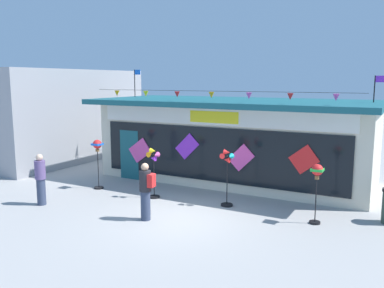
{
  "coord_description": "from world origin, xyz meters",
  "views": [
    {
      "loc": [
        5.78,
        -9.82,
        4.01
      ],
      "look_at": [
        -0.95,
        2.63,
        1.77
      ],
      "focal_mm": 37.87,
      "sensor_mm": 36.0,
      "label": 1
    }
  ],
  "objects_px": {
    "wind_spinner_left": "(153,165)",
    "wind_spinner_center_left": "(227,170)",
    "kite_shop_building": "(236,139)",
    "wind_spinner_center_right": "(317,177)",
    "person_mid_plaza": "(41,179)",
    "person_near_camera": "(146,190)",
    "wind_spinner_far_left": "(97,151)"
  },
  "relations": [
    {
      "from": "wind_spinner_center_left",
      "to": "wind_spinner_far_left",
      "type": "bearing_deg",
      "value": -176.54
    },
    {
      "from": "wind_spinner_far_left",
      "to": "person_mid_plaza",
      "type": "xyz_separation_m",
      "value": [
        -0.29,
        -2.42,
        -0.57
      ]
    },
    {
      "from": "kite_shop_building",
      "to": "person_near_camera",
      "type": "distance_m",
      "value": 5.92
    },
    {
      "from": "wind_spinner_center_right",
      "to": "person_mid_plaza",
      "type": "relative_size",
      "value": 1.02
    },
    {
      "from": "wind_spinner_center_left",
      "to": "person_near_camera",
      "type": "xyz_separation_m",
      "value": [
        -1.52,
        -2.31,
        -0.3
      ]
    },
    {
      "from": "wind_spinner_far_left",
      "to": "wind_spinner_center_left",
      "type": "xyz_separation_m",
      "value": [
        5.06,
        0.31,
        -0.24
      ]
    },
    {
      "from": "wind_spinner_center_left",
      "to": "person_near_camera",
      "type": "height_order",
      "value": "wind_spinner_center_left"
    },
    {
      "from": "person_mid_plaza",
      "to": "kite_shop_building",
      "type": "bearing_deg",
      "value": -13.92
    },
    {
      "from": "wind_spinner_far_left",
      "to": "wind_spinner_center_right",
      "type": "relative_size",
      "value": 1.08
    },
    {
      "from": "wind_spinner_center_right",
      "to": "person_near_camera",
      "type": "bearing_deg",
      "value": -155.15
    },
    {
      "from": "wind_spinner_left",
      "to": "wind_spinner_center_left",
      "type": "xyz_separation_m",
      "value": [
        2.57,
        0.35,
        0.04
      ]
    },
    {
      "from": "wind_spinner_far_left",
      "to": "person_near_camera",
      "type": "height_order",
      "value": "wind_spinner_far_left"
    },
    {
      "from": "wind_spinner_left",
      "to": "wind_spinner_center_left",
      "type": "distance_m",
      "value": 2.59
    },
    {
      "from": "person_near_camera",
      "to": "wind_spinner_center_right",
      "type": "bearing_deg",
      "value": 106.37
    },
    {
      "from": "wind_spinner_center_left",
      "to": "wind_spinner_center_right",
      "type": "distance_m",
      "value": 2.86
    },
    {
      "from": "kite_shop_building",
      "to": "wind_spinner_center_right",
      "type": "relative_size",
      "value": 6.38
    },
    {
      "from": "person_mid_plaza",
      "to": "wind_spinner_far_left",
      "type": "bearing_deg",
      "value": 13.0
    },
    {
      "from": "wind_spinner_center_right",
      "to": "person_mid_plaza",
      "type": "height_order",
      "value": "wind_spinner_center_right"
    },
    {
      "from": "wind_spinner_far_left",
      "to": "wind_spinner_left",
      "type": "relative_size",
      "value": 1.06
    },
    {
      "from": "wind_spinner_center_left",
      "to": "wind_spinner_left",
      "type": "bearing_deg",
      "value": -172.35
    },
    {
      "from": "wind_spinner_center_left",
      "to": "person_mid_plaza",
      "type": "height_order",
      "value": "wind_spinner_center_left"
    },
    {
      "from": "person_near_camera",
      "to": "person_mid_plaza",
      "type": "xyz_separation_m",
      "value": [
        -3.83,
        -0.42,
        -0.03
      ]
    },
    {
      "from": "wind_spinner_center_right",
      "to": "person_near_camera",
      "type": "height_order",
      "value": "wind_spinner_center_right"
    },
    {
      "from": "wind_spinner_center_left",
      "to": "person_mid_plaza",
      "type": "xyz_separation_m",
      "value": [
        -5.35,
        -2.72,
        -0.33
      ]
    },
    {
      "from": "kite_shop_building",
      "to": "wind_spinner_center_right",
      "type": "xyz_separation_m",
      "value": [
        4.01,
        -3.84,
        -0.3
      ]
    },
    {
      "from": "kite_shop_building",
      "to": "wind_spinner_center_left",
      "type": "distance_m",
      "value": 3.77
    },
    {
      "from": "wind_spinner_center_right",
      "to": "person_mid_plaza",
      "type": "distance_m",
      "value": 8.56
    },
    {
      "from": "wind_spinner_center_right",
      "to": "kite_shop_building",
      "type": "bearing_deg",
      "value": 136.26
    },
    {
      "from": "wind_spinner_far_left",
      "to": "wind_spinner_left",
      "type": "bearing_deg",
      "value": -0.9
    },
    {
      "from": "wind_spinner_center_right",
      "to": "wind_spinner_center_left",
      "type": "bearing_deg",
      "value": 174.28
    },
    {
      "from": "person_near_camera",
      "to": "kite_shop_building",
      "type": "bearing_deg",
      "value": 168.08
    },
    {
      "from": "wind_spinner_left",
      "to": "wind_spinner_center_right",
      "type": "height_order",
      "value": "wind_spinner_left"
    }
  ]
}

